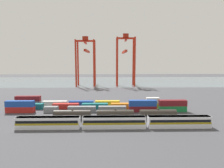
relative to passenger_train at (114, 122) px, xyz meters
name	(u,v)px	position (x,y,z in m)	size (l,w,h in m)	color
ground_plane	(106,95)	(-3.46, 61.11, -2.14)	(420.00, 420.00, 0.00)	#424247
harbour_water	(106,81)	(-3.46, 153.31, -2.14)	(400.00, 110.00, 0.01)	slate
passenger_train	(114,122)	(0.00, 0.00, 0.00)	(64.67, 3.14, 3.90)	silver
freight_tank_row	(115,115)	(0.78, 8.96, -0.19)	(46.55, 2.74, 4.20)	#232326
shipping_container_0	(20,110)	(-40.17, 20.12, -0.84)	(12.10, 2.44, 2.60)	#AD211C
shipping_container_1	(20,104)	(-40.17, 20.12, 1.76)	(12.10, 2.44, 2.60)	#1C4299
shipping_container_2	(51,109)	(-26.81, 20.12, -0.84)	(6.04, 2.44, 2.60)	slate
shipping_container_3	(82,109)	(-13.45, 20.12, -0.84)	(12.10, 2.44, 2.60)	slate
shipping_container_4	(112,109)	(-0.10, 20.12, -0.84)	(12.10, 2.44, 2.60)	slate
shipping_container_5	(143,109)	(13.26, 20.12, -0.84)	(12.10, 2.44, 2.60)	maroon
shipping_container_6	(143,103)	(13.26, 20.12, 1.76)	(12.10, 2.44, 2.60)	#1C4299
shipping_container_7	(173,109)	(26.62, 20.12, -0.84)	(12.10, 2.44, 2.60)	#197538
shipping_container_8	(173,103)	(26.62, 20.12, 1.76)	(12.10, 2.44, 2.60)	maroon
shipping_container_9	(37,106)	(-35.26, 25.89, -0.84)	(6.04, 2.44, 2.60)	#146066
shipping_container_10	(66,106)	(-21.67, 25.89, -0.84)	(12.10, 2.44, 2.60)	#AD211C
shipping_container_11	(95,106)	(-8.07, 25.89, -0.84)	(12.10, 2.44, 2.60)	#146066
shipping_container_12	(124,106)	(5.53, 25.89, -0.84)	(12.10, 2.44, 2.60)	orange
shipping_container_13	(153,106)	(19.12, 25.89, -0.84)	(6.04, 2.44, 2.60)	gold
shipping_container_14	(153,100)	(19.12, 25.89, 1.76)	(6.04, 2.44, 2.60)	silver
shipping_container_15	(28,104)	(-41.55, 31.67, -0.84)	(12.10, 2.44, 2.60)	slate
shipping_container_16	(28,99)	(-41.55, 31.67, 1.76)	(12.10, 2.44, 2.60)	maroon
shipping_container_17	(55,104)	(-28.44, 31.67, -0.84)	(12.10, 2.44, 2.60)	silver
shipping_container_18	(81,103)	(-15.34, 31.67, -0.84)	(12.10, 2.44, 2.60)	#1C4299
shipping_container_19	(107,103)	(-2.23, 31.67, -0.84)	(12.10, 2.44, 2.60)	gold
gantry_crane_west	(86,56)	(-22.02, 114.78, 24.99)	(17.43, 37.10, 44.43)	red
gantry_crane_central	(125,55)	(14.25, 115.19, 25.81)	(17.13, 39.13, 46.89)	red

